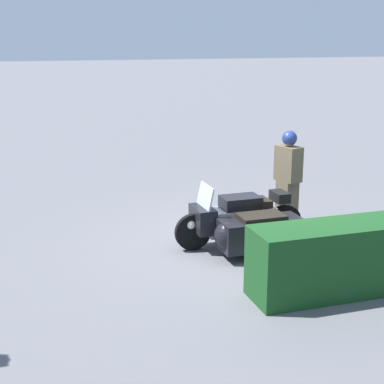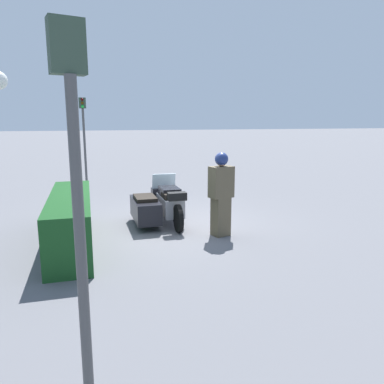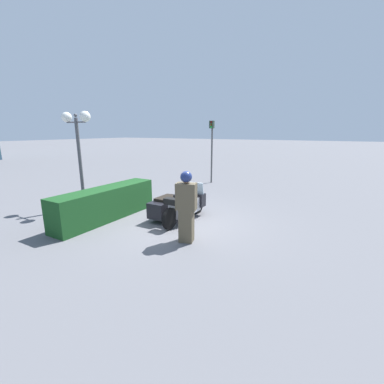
# 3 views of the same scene
# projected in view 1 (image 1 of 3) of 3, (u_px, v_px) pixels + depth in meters

# --- Properties ---
(ground_plane) EXTENTS (160.00, 160.00, 0.00)m
(ground_plane) POSITION_uv_depth(u_px,v_px,m) (252.00, 245.00, 10.60)
(ground_plane) COLOR slate
(police_motorcycle) EXTENTS (2.43, 1.24, 1.16)m
(police_motorcycle) POSITION_uv_depth(u_px,v_px,m) (245.00, 225.00, 10.21)
(police_motorcycle) COLOR black
(police_motorcycle) RESTS_ON ground
(officer_rider) EXTENTS (0.44, 0.57, 1.87)m
(officer_rider) POSITION_uv_depth(u_px,v_px,m) (288.00, 175.00, 11.59)
(officer_rider) COLOR brown
(officer_rider) RESTS_ON ground
(hedge_bush_curbside) EXTENTS (3.74, 0.80, 1.05)m
(hedge_bush_curbside) POSITION_uv_depth(u_px,v_px,m) (371.00, 254.00, 8.70)
(hedge_bush_curbside) COLOR #19471E
(hedge_bush_curbside) RESTS_ON ground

